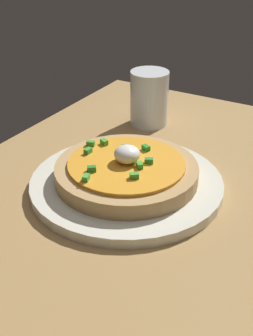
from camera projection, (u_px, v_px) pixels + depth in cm
name	position (u px, v px, depth cm)	size (l,w,h in cm)	color
dining_table	(182.00, 240.00, 62.67)	(97.36, 79.64, 3.02)	#A27D4A
plate	(126.00, 184.00, 70.99)	(29.56, 29.56, 1.60)	silver
pizza	(126.00, 171.00, 69.86)	(21.78, 21.78, 5.59)	tan
cup_near	(149.00, 101.00, 90.38)	(7.48, 7.48, 10.72)	silver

